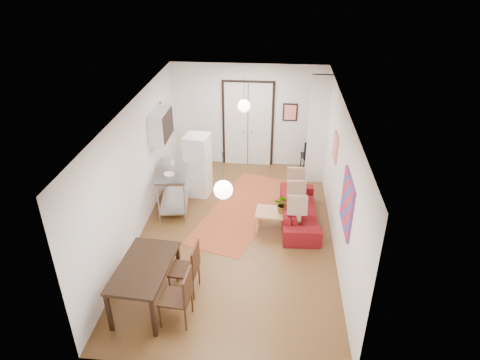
# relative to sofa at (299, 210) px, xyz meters

# --- Properties ---
(floor) EXTENTS (7.00, 7.00, 0.00)m
(floor) POSITION_rel_sofa_xyz_m (-1.40, -0.56, -0.30)
(floor) COLOR brown
(floor) RESTS_ON ground
(ceiling) EXTENTS (4.20, 7.00, 0.02)m
(ceiling) POSITION_rel_sofa_xyz_m (-1.40, -0.56, 2.60)
(ceiling) COLOR white
(ceiling) RESTS_ON wall_back
(wall_back) EXTENTS (4.20, 0.02, 2.90)m
(wall_back) POSITION_rel_sofa_xyz_m (-1.40, 2.94, 1.15)
(wall_back) COLOR white
(wall_back) RESTS_ON floor
(wall_front) EXTENTS (4.20, 0.02, 2.90)m
(wall_front) POSITION_rel_sofa_xyz_m (-1.40, -4.06, 1.15)
(wall_front) COLOR white
(wall_front) RESTS_ON floor
(wall_left) EXTENTS (0.02, 7.00, 2.90)m
(wall_left) POSITION_rel_sofa_xyz_m (-3.50, -0.56, 1.15)
(wall_left) COLOR white
(wall_left) RESTS_ON floor
(wall_right) EXTENTS (0.02, 7.00, 2.90)m
(wall_right) POSITION_rel_sofa_xyz_m (0.70, -0.56, 1.15)
(wall_right) COLOR white
(wall_right) RESTS_ON floor
(double_doors) EXTENTS (1.44, 0.06, 2.50)m
(double_doors) POSITION_rel_sofa_xyz_m (-1.40, 2.90, 0.90)
(double_doors) COLOR silver
(double_doors) RESTS_ON wall_back
(stub_partition) EXTENTS (0.50, 0.10, 2.90)m
(stub_partition) POSITION_rel_sofa_xyz_m (0.45, 1.99, 1.15)
(stub_partition) COLOR white
(stub_partition) RESTS_ON floor
(wall_cabinet) EXTENTS (0.35, 1.00, 0.70)m
(wall_cabinet) POSITION_rel_sofa_xyz_m (-3.32, 0.94, 1.60)
(wall_cabinet) COLOR silver
(wall_cabinet) RESTS_ON wall_left
(painting_popart) EXTENTS (0.05, 1.00, 1.00)m
(painting_popart) POSITION_rel_sofa_xyz_m (0.68, -1.81, 1.35)
(painting_popart) COLOR red
(painting_popart) RESTS_ON wall_right
(painting_abstract) EXTENTS (0.05, 0.50, 0.60)m
(painting_abstract) POSITION_rel_sofa_xyz_m (0.68, 0.24, 1.50)
(painting_abstract) COLOR #ECE3C5
(painting_abstract) RESTS_ON wall_right
(poster_back) EXTENTS (0.40, 0.03, 0.50)m
(poster_back) POSITION_rel_sofa_xyz_m (-0.25, 2.91, 1.30)
(poster_back) COLOR red
(poster_back) RESTS_ON wall_back
(print_left) EXTENTS (0.03, 0.44, 0.54)m
(print_left) POSITION_rel_sofa_xyz_m (-3.47, 1.44, 1.65)
(print_left) COLOR #9B5F40
(print_left) RESTS_ON wall_left
(pendant_back) EXTENTS (0.30, 0.30, 0.80)m
(pendant_back) POSITION_rel_sofa_xyz_m (-1.40, 1.44, 1.95)
(pendant_back) COLOR white
(pendant_back) RESTS_ON ceiling
(pendant_front) EXTENTS (0.30, 0.30, 0.80)m
(pendant_front) POSITION_rel_sofa_xyz_m (-1.40, -2.56, 1.95)
(pendant_front) COLOR white
(pendant_front) RESTS_ON ceiling
(kilim_rug) EXTENTS (2.35, 3.79, 0.01)m
(kilim_rug) POSITION_rel_sofa_xyz_m (-1.35, 0.39, -0.30)
(kilim_rug) COLOR #B84E2E
(kilim_rug) RESTS_ON floor
(sofa) EXTENTS (0.89, 2.10, 0.61)m
(sofa) POSITION_rel_sofa_xyz_m (0.00, 0.00, 0.00)
(sofa) COLOR maroon
(sofa) RESTS_ON floor
(coffee_table) EXTENTS (1.03, 0.61, 0.44)m
(coffee_table) POSITION_rel_sofa_xyz_m (-0.48, -0.33, 0.08)
(coffee_table) COLOR tan
(coffee_table) RESTS_ON floor
(potted_plant) EXTENTS (0.41, 0.36, 0.43)m
(potted_plant) POSITION_rel_sofa_xyz_m (-0.38, -0.33, 0.36)
(potted_plant) COLOR #285A2B
(potted_plant) RESTS_ON coffee_table
(kitchen_counter) EXTENTS (0.85, 1.42, 1.03)m
(kitchen_counter) POSITION_rel_sofa_xyz_m (-2.97, 0.35, 0.38)
(kitchen_counter) COLOR #ACB0B1
(kitchen_counter) RESTS_ON floor
(bowl) EXTENTS (0.32, 0.32, 0.06)m
(bowl) POSITION_rel_sofa_xyz_m (-2.97, 0.05, 0.75)
(bowl) COLOR silver
(bowl) RESTS_ON kitchen_counter
(soap_bottle) EXTENTS (0.13, 0.13, 0.21)m
(soap_bottle) POSITION_rel_sofa_xyz_m (-3.02, 0.60, 0.83)
(soap_bottle) COLOR #548FB7
(soap_bottle) RESTS_ON kitchen_counter
(fridge) EXTENTS (0.64, 0.64, 1.60)m
(fridge) POSITION_rel_sofa_xyz_m (-2.51, 1.08, 0.50)
(fridge) COLOR white
(fridge) RESTS_ON floor
(dining_table) EXTENTS (0.97, 1.56, 0.83)m
(dining_table) POSITION_rel_sofa_xyz_m (-2.75, -2.80, 0.44)
(dining_table) COLOR black
(dining_table) RESTS_ON floor
(dining_chair_near) EXTENTS (0.53, 0.72, 1.03)m
(dining_chair_near) POSITION_rel_sofa_xyz_m (-2.15, -2.35, 0.30)
(dining_chair_near) COLOR #3B2412
(dining_chair_near) RESTS_ON floor
(dining_chair_far) EXTENTS (0.53, 0.72, 1.03)m
(dining_chair_far) POSITION_rel_sofa_xyz_m (-2.15, -3.05, 0.30)
(dining_chair_far) COLOR #3B2412
(dining_chair_far) RESTS_ON floor
(black_side_chair) EXTENTS (0.50, 0.50, 0.95)m
(black_side_chair) POSITION_rel_sofa_xyz_m (0.35, 2.68, 0.25)
(black_side_chair) COLOR black
(black_side_chair) RESTS_ON floor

